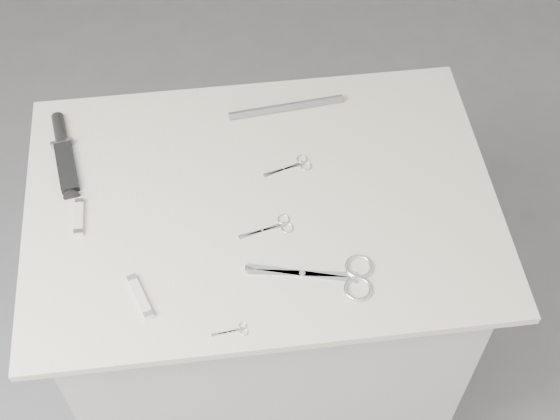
{
  "coord_description": "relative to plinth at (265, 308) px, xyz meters",
  "views": [
    {
      "loc": [
        -0.08,
        -1.0,
        2.24
      ],
      "look_at": [
        0.04,
        -0.03,
        0.92
      ],
      "focal_mm": 50.0,
      "sensor_mm": 36.0,
      "label": 1
    }
  ],
  "objects": [
    {
      "name": "tiny_scissors",
      "position": [
        -0.08,
        -0.31,
        0.47
      ],
      "size": [
        0.07,
        0.03,
        0.0
      ],
      "rotation": [
        0.0,
        0.0,
        0.1
      ],
      "color": "silver",
      "rests_on": "display_board"
    },
    {
      "name": "embroidery_scissors_b",
      "position": [
        0.08,
        0.08,
        0.47
      ],
      "size": [
        0.11,
        0.06,
        0.0
      ],
      "rotation": [
        0.0,
        0.0,
        0.27
      ],
      "color": "silver",
      "rests_on": "display_board"
    },
    {
      "name": "large_shears",
      "position": [
        0.13,
        -0.21,
        0.47
      ],
      "size": [
        0.25,
        0.12,
        0.01
      ],
      "rotation": [
        0.0,
        0.0,
        -0.22
      ],
      "color": "silver",
      "rests_on": "display_board"
    },
    {
      "name": "sheathed_knife",
      "position": [
        -0.42,
        0.19,
        0.48
      ],
      "size": [
        0.07,
        0.23,
        0.03
      ],
      "rotation": [
        0.0,
        0.0,
        1.74
      ],
      "color": "black",
      "rests_on": "display_board"
    },
    {
      "name": "pocket_knife_a",
      "position": [
        -0.26,
        -0.21,
        0.48
      ],
      "size": [
        0.06,
        0.1,
        0.01
      ],
      "rotation": [
        0.0,
        0.0,
        1.92
      ],
      "color": "beige",
      "rests_on": "display_board"
    },
    {
      "name": "metal_rail",
      "position": [
        0.09,
        0.25,
        0.48
      ],
      "size": [
        0.27,
        0.04,
        0.02
      ],
      "primitive_type": "cylinder",
      "rotation": [
        0.0,
        1.57,
        0.1
      ],
      "color": "gray",
      "rests_on": "display_board"
    },
    {
      "name": "display_board",
      "position": [
        0.0,
        0.0,
        0.46
      ],
      "size": [
        1.0,
        0.7,
        0.02
      ],
      "primitive_type": "cube",
      "color": "beige",
      "rests_on": "plinth"
    },
    {
      "name": "pocket_knife_b",
      "position": [
        -0.38,
        -0.0,
        0.48
      ],
      "size": [
        0.02,
        0.09,
        0.01
      ],
      "rotation": [
        0.0,
        0.0,
        1.57
      ],
      "color": "beige",
      "rests_on": "display_board"
    },
    {
      "name": "plinth",
      "position": [
        0.0,
        0.0,
        0.0
      ],
      "size": [
        0.9,
        0.6,
        0.9
      ],
      "primitive_type": "cube",
      "color": "#B6B5B3",
      "rests_on": "ground"
    },
    {
      "name": "embroidery_scissors_a",
      "position": [
        0.02,
        -0.08,
        0.47
      ],
      "size": [
        0.12,
        0.05,
        0.0
      ],
      "rotation": [
        0.0,
        0.0,
        0.22
      ],
      "color": "silver",
      "rests_on": "display_board"
    },
    {
      "name": "ground",
      "position": [
        0.0,
        0.0,
        -0.46
      ],
      "size": [
        4.0,
        4.0,
        0.01
      ],
      "primitive_type": "cube",
      "color": "slate",
      "rests_on": "ground"
    }
  ]
}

